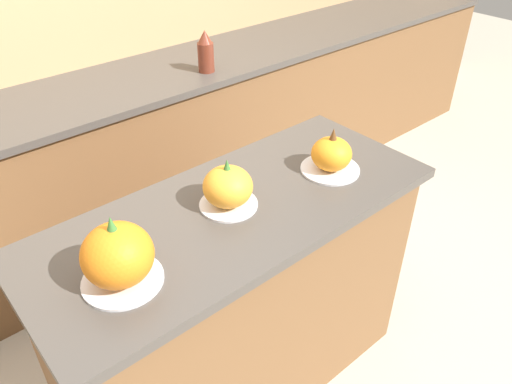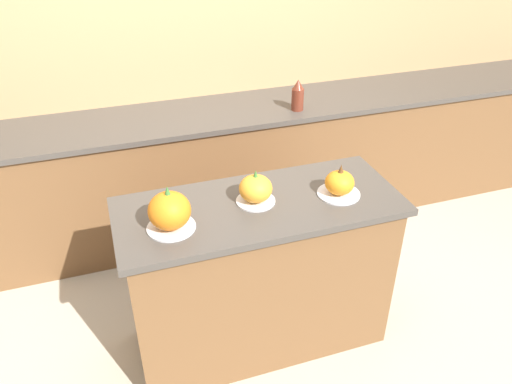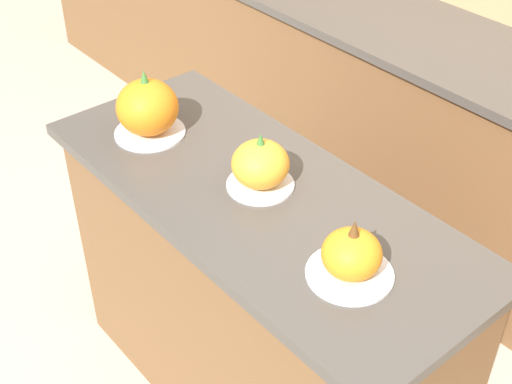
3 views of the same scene
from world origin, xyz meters
name	(u,v)px [view 3 (image 3 of 3)]	position (x,y,z in m)	size (l,w,h in m)	color
kitchen_island	(257,306)	(0.00, 0.00, 0.46)	(1.38, 0.57, 0.91)	brown
back_counter	(479,169)	(0.00, 1.14, 0.46)	(6.00, 0.60, 0.92)	brown
pumpkin_cake_left	(147,109)	(-0.44, -0.06, 1.00)	(0.22, 0.22, 0.22)	silver
pumpkin_cake_center	(260,166)	(-0.01, 0.02, 0.98)	(0.19, 0.19, 0.17)	silver
pumpkin_cake_right	(351,256)	(0.39, -0.04, 0.97)	(0.21, 0.21, 0.17)	silver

